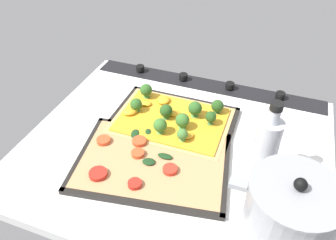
# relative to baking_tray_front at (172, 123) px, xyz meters

# --- Properties ---
(ground_plane) EXTENTS (0.78, 0.67, 0.03)m
(ground_plane) POSITION_rel_baking_tray_front_xyz_m (-0.04, 0.07, -0.02)
(ground_plane) COLOR white
(stove_control_panel) EXTENTS (0.75, 0.07, 0.03)m
(stove_control_panel) POSITION_rel_baking_tray_front_xyz_m (-0.04, -0.23, 0.00)
(stove_control_panel) COLOR black
(stove_control_panel) RESTS_ON ground_plane
(baking_tray_front) EXTENTS (0.34, 0.25, 0.01)m
(baking_tray_front) POSITION_rel_baking_tray_front_xyz_m (0.00, 0.00, 0.00)
(baking_tray_front) COLOR black
(baking_tray_front) RESTS_ON ground_plane
(broccoli_pizza) EXTENTS (0.32, 0.22, 0.06)m
(broccoli_pizza) POSITION_rel_baking_tray_front_xyz_m (0.00, -0.00, 0.02)
(broccoli_pizza) COLOR tan
(broccoli_pizza) RESTS_ON baking_tray_front
(baking_tray_back) EXTENTS (0.41, 0.32, 0.01)m
(baking_tray_back) POSITION_rel_baking_tray_front_xyz_m (-0.01, 0.16, -0.00)
(baking_tray_back) COLOR black
(baking_tray_back) RESTS_ON ground_plane
(veggie_pizza_back) EXTENTS (0.38, 0.29, 0.02)m
(veggie_pizza_back) POSITION_rel_baking_tray_front_xyz_m (-0.00, 0.16, 0.01)
(veggie_pizza_back) COLOR tan
(veggie_pizza_back) RESTS_ON baking_tray_back
(cooking_pot) EXTENTS (0.24, 0.17, 0.16)m
(cooking_pot) POSITION_rel_baking_tray_front_xyz_m (-0.32, 0.24, 0.06)
(cooking_pot) COLOR gray
(cooking_pot) RESTS_ON ground_plane
(oil_bottle) EXTENTS (0.06, 0.06, 0.20)m
(oil_bottle) POSITION_rel_baking_tray_front_xyz_m (-0.26, 0.09, 0.08)
(oil_bottle) COLOR #B7BCC6
(oil_bottle) RESTS_ON ground_plane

